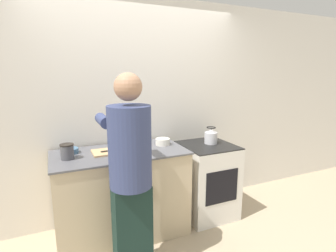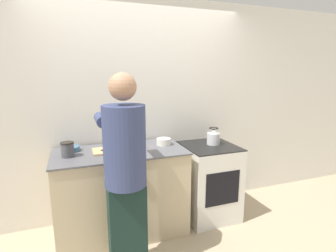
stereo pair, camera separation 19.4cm
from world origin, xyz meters
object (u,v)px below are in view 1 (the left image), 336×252
at_px(knife, 109,151).
at_px(kettle, 211,137).
at_px(person, 130,170).
at_px(canister_jar, 67,152).
at_px(bowl_prep, 163,142).
at_px(oven, 206,180).
at_px(cutting_board, 112,151).

xyz_separation_m(knife, kettle, (1.23, 0.00, 0.02)).
bearing_deg(person, canister_jar, 129.73).
bearing_deg(bowl_prep, oven, -8.40).
bearing_deg(bowl_prep, kettle, -4.52).
relative_size(oven, canister_jar, 6.07).
bearing_deg(kettle, oven, -152.93).
bearing_deg(cutting_board, kettle, -0.23).
distance_m(knife, bowl_prep, 0.62).
height_order(oven, knife, knife).
bearing_deg(knife, oven, -5.01).
bearing_deg(kettle, bowl_prep, 175.48).
distance_m(cutting_board, bowl_prep, 0.59).
distance_m(kettle, bowl_prep, 0.62).
bearing_deg(oven, canister_jar, -179.67).
bearing_deg(bowl_prep, knife, -175.05).
relative_size(oven, kettle, 4.38).
bearing_deg(oven, kettle, 27.07).
xyz_separation_m(person, bowl_prep, (0.57, 0.64, 0.02)).
height_order(cutting_board, bowl_prep, bowl_prep).
bearing_deg(canister_jar, bowl_prep, 5.06).
distance_m(person, bowl_prep, 0.85).
distance_m(cutting_board, kettle, 1.21).
relative_size(person, canister_jar, 11.86).
bearing_deg(bowl_prep, person, -131.46).
xyz_separation_m(oven, bowl_prep, (-0.55, 0.08, 0.53)).
bearing_deg(person, bowl_prep, 48.54).
bearing_deg(knife, cutting_board, 16.53).
relative_size(oven, cutting_board, 2.31).
distance_m(person, knife, 0.59).
xyz_separation_m(cutting_board, canister_jar, (-0.43, -0.05, 0.07)).
height_order(cutting_board, canister_jar, canister_jar).
distance_m(knife, canister_jar, 0.41).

